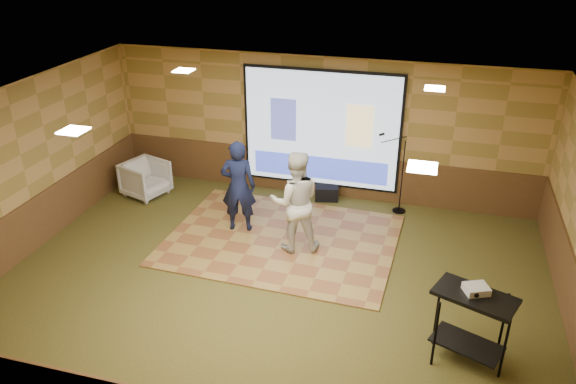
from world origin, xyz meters
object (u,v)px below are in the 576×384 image
(projector, at_px, (476,289))
(duffel_bag, at_px, (327,193))
(player_left, at_px, (238,186))
(banquet_chair, at_px, (146,179))
(dance_floor, at_px, (282,240))
(av_table, at_px, (472,314))
(player_right, at_px, (295,202))
(projector_screen, at_px, (321,131))
(mic_stand, at_px, (398,189))

(projector, relative_size, duffel_bag, 0.61)
(player_left, bearing_deg, banquet_chair, -31.58)
(projector, bearing_deg, dance_floor, 121.11)
(dance_floor, xyz_separation_m, banquet_chair, (-3.36, 1.07, 0.37))
(dance_floor, height_order, banquet_chair, banquet_chair)
(av_table, relative_size, banquet_chair, 1.28)
(player_right, bearing_deg, dance_floor, -54.71)
(dance_floor, bearing_deg, banquet_chair, 162.35)
(player_left, height_order, player_right, player_right)
(dance_floor, xyz_separation_m, player_left, (-0.89, 0.18, 0.91))
(banquet_chair, xyz_separation_m, duffel_bag, (3.82, 0.83, -0.23))
(projector_screen, height_order, av_table, projector_screen)
(player_left, bearing_deg, dance_floor, 157.14)
(projector, distance_m, duffel_bag, 5.17)
(duffel_bag, bearing_deg, banquet_chair, -167.68)
(banquet_chair, bearing_deg, dance_floor, -89.05)
(projector_screen, xyz_separation_m, duffel_bag, (0.20, -0.19, -1.32))
(projector_screen, relative_size, mic_stand, 1.99)
(player_left, relative_size, duffel_bag, 3.70)
(player_right, distance_m, banquet_chair, 3.95)
(dance_floor, xyz_separation_m, mic_stand, (1.94, 1.77, 0.48))
(projector_screen, relative_size, banquet_chair, 3.93)
(mic_stand, bearing_deg, projector, -87.86)
(banquet_chair, bearing_deg, projector, -98.32)
(projector_screen, height_order, banquet_chair, projector_screen)
(mic_stand, bearing_deg, av_table, -88.12)
(dance_floor, height_order, projector, projector)
(mic_stand, bearing_deg, dance_floor, -153.81)
(projector, height_order, mic_stand, mic_stand)
(player_right, height_order, projector, player_right)
(player_left, bearing_deg, player_right, 149.91)
(player_left, relative_size, mic_stand, 1.07)
(player_right, bearing_deg, projector_screen, -107.58)
(mic_stand, xyz_separation_m, banquet_chair, (-5.31, -0.70, -0.11))
(dance_floor, height_order, av_table, av_table)
(duffel_bag, bearing_deg, player_right, -93.61)
(av_table, xyz_separation_m, banquet_chair, (-6.65, 3.43, -0.39))
(player_right, xyz_separation_m, mic_stand, (1.63, 1.99, -0.47))
(player_right, bearing_deg, av_table, 124.95)
(projector, bearing_deg, projector_screen, 100.82)
(player_left, bearing_deg, av_table, 137.00)
(player_left, distance_m, projector, 4.86)
(banquet_chair, bearing_deg, player_left, -91.28)
(projector, distance_m, mic_stand, 4.34)
(player_left, bearing_deg, projector_screen, -132.41)
(player_left, xyz_separation_m, projector, (4.18, -2.48, 0.20))
(player_left, distance_m, player_right, 1.27)
(dance_floor, distance_m, duffel_bag, 1.96)
(player_right, xyz_separation_m, projector, (2.97, -2.08, 0.16))
(dance_floor, distance_m, mic_stand, 2.67)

